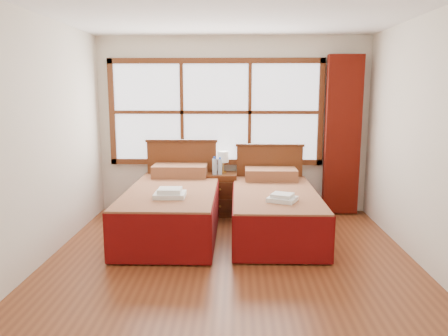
{
  "coord_description": "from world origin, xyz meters",
  "views": [
    {
      "loc": [
        0.06,
        -4.26,
        1.82
      ],
      "look_at": [
        -0.08,
        0.7,
        0.93
      ],
      "focal_mm": 35.0,
      "sensor_mm": 36.0,
      "label": 1
    }
  ],
  "objects": [
    {
      "name": "floor",
      "position": [
        0.0,
        0.0,
        0.0
      ],
      "size": [
        4.5,
        4.5,
        0.0
      ],
      "primitive_type": "plane",
      "color": "brown",
      "rests_on": "ground"
    },
    {
      "name": "ceiling",
      "position": [
        0.0,
        0.0,
        2.6
      ],
      "size": [
        4.5,
        4.5,
        0.0
      ],
      "primitive_type": "plane",
      "rotation": [
        3.14,
        0.0,
        0.0
      ],
      "color": "white",
      "rests_on": "wall_back"
    },
    {
      "name": "wall_back",
      "position": [
        0.0,
        2.25,
        1.3
      ],
      "size": [
        4.0,
        0.0,
        4.0
      ],
      "primitive_type": "plane",
      "rotation": [
        1.57,
        0.0,
        0.0
      ],
      "color": "silver",
      "rests_on": "floor"
    },
    {
      "name": "wall_left",
      "position": [
        -2.0,
        0.0,
        1.3
      ],
      "size": [
        0.0,
        4.5,
        4.5
      ],
      "primitive_type": "plane",
      "rotation": [
        1.57,
        0.0,
        1.57
      ],
      "color": "silver",
      "rests_on": "floor"
    },
    {
      "name": "wall_right",
      "position": [
        2.0,
        0.0,
        1.3
      ],
      "size": [
        0.0,
        4.5,
        4.5
      ],
      "primitive_type": "plane",
      "rotation": [
        1.57,
        0.0,
        -1.57
      ],
      "color": "silver",
      "rests_on": "floor"
    },
    {
      "name": "window",
      "position": [
        -0.25,
        2.21,
        1.5
      ],
      "size": [
        3.16,
        0.06,
        1.56
      ],
      "color": "white",
      "rests_on": "wall_back"
    },
    {
      "name": "curtain",
      "position": [
        1.6,
        2.11,
        1.17
      ],
      "size": [
        0.5,
        0.16,
        2.3
      ],
      "primitive_type": "cube",
      "color": "#5E1209",
      "rests_on": "wall_back"
    },
    {
      "name": "bed_left",
      "position": [
        -0.76,
        1.2,
        0.34
      ],
      "size": [
        1.13,
        2.19,
        1.1
      ],
      "color": "#411E0D",
      "rests_on": "floor"
    },
    {
      "name": "bed_right",
      "position": [
        0.55,
        1.2,
        0.32
      ],
      "size": [
        1.07,
        2.09,
        1.04
      ],
      "color": "#411E0D",
      "rests_on": "floor"
    },
    {
      "name": "nightstand",
      "position": [
        -0.17,
        1.99,
        0.31
      ],
      "size": [
        0.47,
        0.46,
        0.62
      ],
      "color": "#592B13",
      "rests_on": "floor"
    },
    {
      "name": "towels_left",
      "position": [
        -0.72,
        0.67,
        0.63
      ],
      "size": [
        0.36,
        0.32,
        0.11
      ],
      "rotation": [
        0.0,
        0.0,
        0.02
      ],
      "color": "white",
      "rests_on": "bed_left"
    },
    {
      "name": "towels_right",
      "position": [
        0.59,
        0.64,
        0.6
      ],
      "size": [
        0.39,
        0.37,
        0.09
      ],
      "rotation": [
        0.0,
        0.0,
        -0.41
      ],
      "color": "white",
      "rests_on": "bed_right"
    },
    {
      "name": "lamp",
      "position": [
        -0.14,
        2.08,
        0.84
      ],
      "size": [
        0.16,
        0.16,
        0.31
      ],
      "color": "gold",
      "rests_on": "nightstand"
    },
    {
      "name": "bottle_near",
      "position": [
        -0.26,
        1.91,
        0.74
      ],
      "size": [
        0.07,
        0.07,
        0.26
      ],
      "color": "#A9C0D9",
      "rests_on": "nightstand"
    },
    {
      "name": "bottle_far",
      "position": [
        -0.18,
        1.92,
        0.74
      ],
      "size": [
        0.07,
        0.07,
        0.25
      ],
      "color": "#A9C0D9",
      "rests_on": "nightstand"
    }
  ]
}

